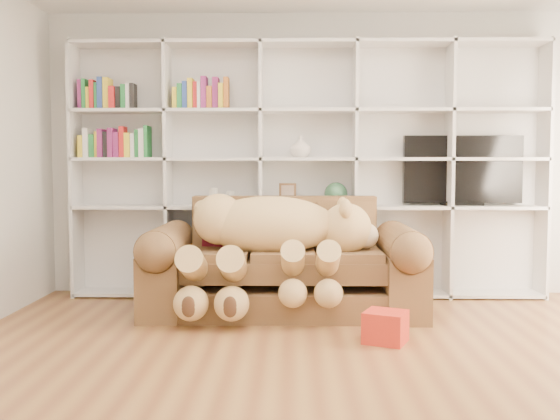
{
  "coord_description": "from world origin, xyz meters",
  "views": [
    {
      "loc": [
        -0.14,
        -3.57,
        1.23
      ],
      "look_at": [
        -0.25,
        1.63,
        0.87
      ],
      "focal_mm": 40.0,
      "sensor_mm": 36.0,
      "label": 1
    }
  ],
  "objects_px": {
    "teddy_bear": "(270,237)",
    "tv": "(462,171)",
    "sofa": "(284,269)",
    "gift_box": "(385,327)"
  },
  "relations": [
    {
      "from": "sofa",
      "to": "tv",
      "type": "height_order",
      "value": "tv"
    },
    {
      "from": "teddy_bear",
      "to": "sofa",
      "type": "bearing_deg",
      "value": 63.33
    },
    {
      "from": "gift_box",
      "to": "teddy_bear",
      "type": "bearing_deg",
      "value": 138.85
    },
    {
      "from": "sofa",
      "to": "tv",
      "type": "relative_size",
      "value": 2.07
    },
    {
      "from": "sofa",
      "to": "teddy_bear",
      "type": "bearing_deg",
      "value": -118.7
    },
    {
      "from": "sofa",
      "to": "gift_box",
      "type": "bearing_deg",
      "value": -51.77
    },
    {
      "from": "teddy_bear",
      "to": "tv",
      "type": "distance_m",
      "value": 2.06
    },
    {
      "from": "teddy_bear",
      "to": "gift_box",
      "type": "distance_m",
      "value": 1.23
    },
    {
      "from": "gift_box",
      "to": "tv",
      "type": "bearing_deg",
      "value": 59.57
    },
    {
      "from": "sofa",
      "to": "tv",
      "type": "distance_m",
      "value": 2.0
    }
  ]
}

